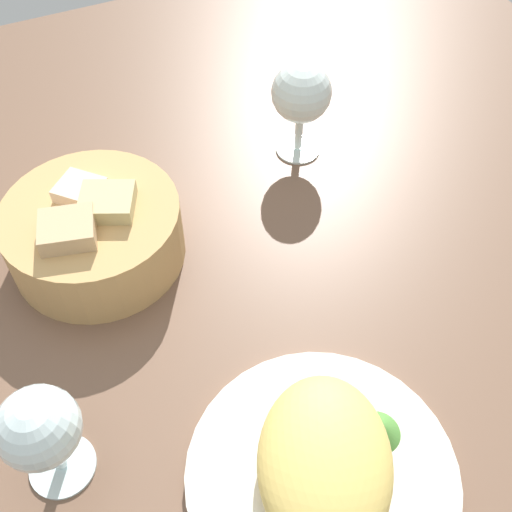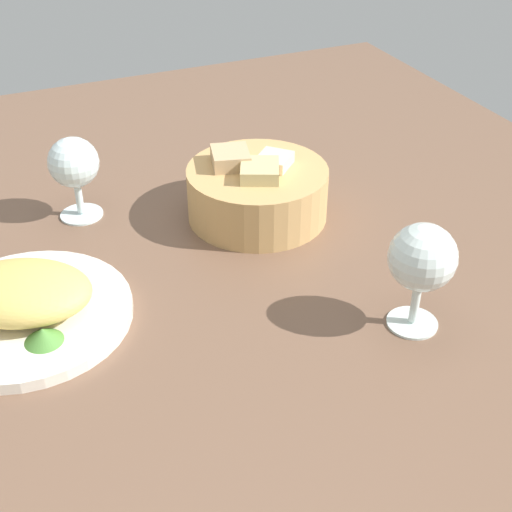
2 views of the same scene
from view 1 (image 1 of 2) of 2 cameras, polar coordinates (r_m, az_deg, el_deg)
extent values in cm
cube|color=brown|center=(65.51, -2.21, -7.37)|extent=(140.00, 140.00, 2.00)
cylinder|color=white|center=(57.52, 6.06, -19.39)|extent=(23.82, 23.82, 1.40)
ellipsoid|color=#D9B95C|center=(54.55, 6.35, -18.24)|extent=(19.25, 17.42, 4.96)
cone|color=#498435|center=(58.18, 11.23, -15.32)|extent=(4.18, 4.18, 1.65)
cylinder|color=tan|center=(70.23, -14.60, 2.06)|extent=(19.25, 19.25, 7.22)
cube|color=beige|center=(69.97, -15.59, 4.97)|extent=(6.25, 6.24, 4.65)
cube|color=tan|center=(66.08, -16.63, 1.36)|extent=(6.13, 6.52, 5.48)
cube|color=tan|center=(68.05, -13.23, 3.75)|extent=(6.86, 7.13, 5.56)
cylinder|color=silver|center=(83.22, 3.86, 9.85)|extent=(5.74, 5.74, 0.60)
cylinder|color=silver|center=(81.49, 3.96, 11.28)|extent=(1.00, 1.00, 4.77)
sphere|color=silver|center=(77.78, 4.21, 14.75)|extent=(7.41, 7.41, 7.41)
cylinder|color=silver|center=(60.44, -17.35, -17.90)|extent=(5.91, 5.91, 0.60)
cylinder|color=silver|center=(58.30, -17.92, -17.01)|extent=(1.00, 1.00, 4.21)
sphere|color=silver|center=(53.44, -19.38, -14.68)|extent=(6.86, 6.86, 6.86)
camera|label=2|loc=(0.82, 64.38, 24.52)|focal=49.70mm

